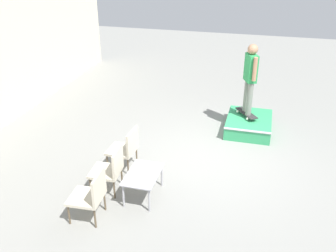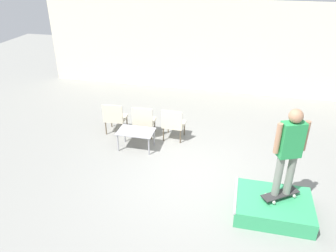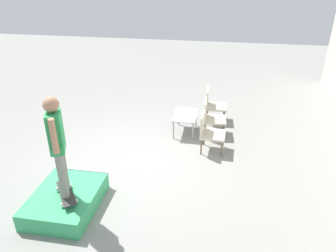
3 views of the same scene
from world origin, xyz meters
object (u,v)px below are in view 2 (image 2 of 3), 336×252
Objects in this scene: coffee_table at (136,133)px; patio_chair_left at (115,117)px; patio_chair_right at (173,123)px; patio_chair_center at (144,120)px; skateboard_on_ramp at (280,194)px; skate_ramp_box at (273,206)px; person_skater at (290,147)px.

patio_chair_left is at bearing 141.63° from coffee_table.
patio_chair_center is at bearing 2.58° from patio_chair_right.
patio_chair_left reaches higher than coffee_table.
patio_chair_center is (0.01, 0.61, 0.06)m from coffee_table.
coffee_table is 0.62m from patio_chair_center.
skateboard_on_ramp is 0.82× the size of patio_chair_center.
skate_ramp_box is 1.60× the size of patio_chair_right.
patio_chair_center is 1.00× the size of patio_chair_right.
coffee_table is at bearing 118.59° from skateboard_on_ramp.
person_skater reaches higher than patio_chair_left.
coffee_table is 1.01× the size of patio_chair_right.
skateboard_on_ramp is 4.53m from patio_chair_left.
person_skater is 3.69m from coffee_table.
patio_chair_right is (0.78, 0.61, 0.06)m from coffee_table.
person_skater is at bearing 148.19° from patio_chair_left.
patio_chair_right is (0.77, -0.00, 0.00)m from patio_chair_center.
patio_chair_center is at bearing 110.29° from skateboard_on_ramp.
patio_chair_left is (-0.78, 0.61, 0.06)m from coffee_table.
coffee_table reaches higher than skateboard_on_ramp.
patio_chair_right is (-2.44, 2.15, -0.90)m from person_skater.
patio_chair_left is at bearing 150.16° from skate_ramp_box.
patio_chair_left is at bearing 2.59° from patio_chair_right.
skate_ramp_box is 4.50m from patio_chair_left.
patio_chair_center reaches higher than skate_ramp_box.
patio_chair_right is at bearing 175.77° from patio_chair_center.
patio_chair_left is 1.00× the size of patio_chair_center.
patio_chair_center reaches higher than coffee_table.
skate_ramp_box is 1.59× the size of coffee_table.
patio_chair_center is at bearing 123.09° from person_skater.
patio_chair_center is (-3.11, 2.23, 0.32)m from skate_ramp_box.
skate_ramp_box is 0.83× the size of person_skater.
skateboard_on_ramp is (0.10, 0.09, 0.24)m from skate_ramp_box.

